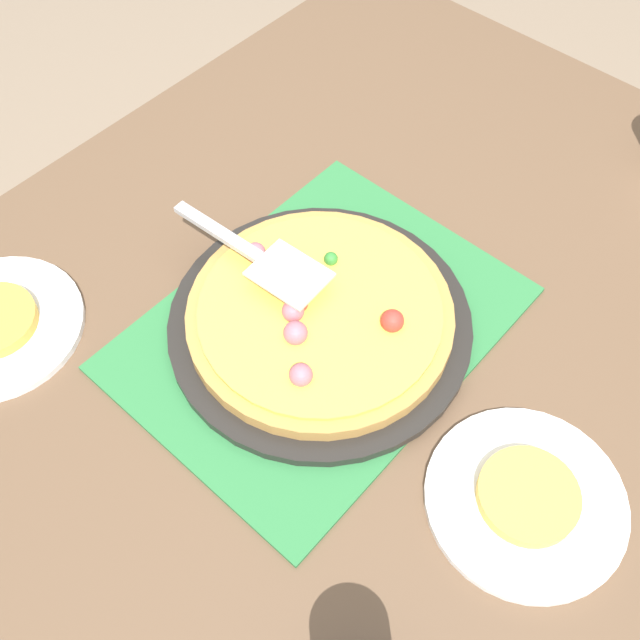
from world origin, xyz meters
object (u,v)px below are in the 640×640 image
pizza (319,314)px  served_slice_left (528,496)px  pizza_pan (320,323)px  plate_near_left (525,500)px  pizza_server (258,257)px

pizza → served_slice_left: size_ratio=3.00×
pizza_pan → pizza: 0.02m
pizza → served_slice_left: (0.02, 0.32, -0.02)m
plate_near_left → pizza_server: bearing=-92.1°
pizza → pizza_server: (0.00, -0.10, 0.04)m
pizza → pizza_server: 0.10m
pizza → served_slice_left: 0.32m
pizza_pan → plate_near_left: pizza_pan is taller
pizza → pizza_server: bearing=-87.1°
pizza → served_slice_left: bearing=86.3°
pizza_pan → pizza: size_ratio=1.15×
pizza_pan → pizza: pizza is taller
pizza_pan → served_slice_left: size_ratio=3.45×
pizza → plate_near_left: (0.02, 0.32, -0.03)m
pizza_pan → pizza_server: (0.01, -0.10, 0.06)m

